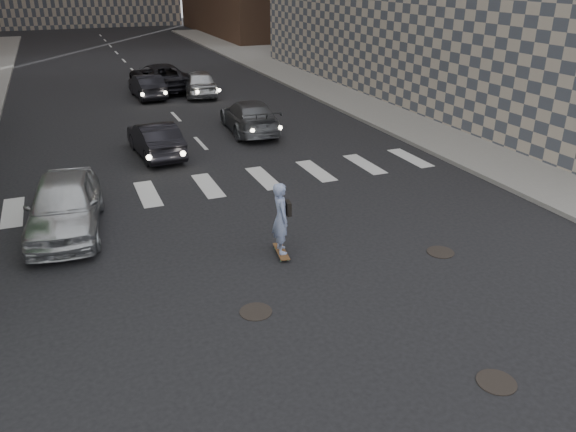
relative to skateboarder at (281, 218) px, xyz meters
name	(u,v)px	position (x,y,z in m)	size (l,w,h in m)	color
ground	(366,322)	(0.53, -3.44, -1.02)	(160.00, 160.00, 0.00)	black
sidewalk_right	(414,90)	(15.03, 16.56, -0.94)	(13.00, 80.00, 0.15)	gray
manhole_a	(496,382)	(1.73, -5.94, -1.01)	(0.70, 0.70, 0.02)	black
manhole_b	(256,312)	(-1.47, -2.24, -1.01)	(0.70, 0.70, 0.02)	black
manhole_c	(440,252)	(3.83, -1.44, -1.01)	(0.70, 0.70, 0.02)	black
skateboarder	(281,218)	(0.00, 0.00, 0.00)	(0.54, 1.00, 1.94)	brown
silver_sedan	(64,205)	(-4.97, 3.54, -0.24)	(1.85, 4.60, 1.57)	silver
traffic_car_a	(155,139)	(-1.47, 9.56, -0.36)	(1.40, 4.02, 1.32)	black
traffic_car_b	(249,116)	(3.03, 11.55, -0.33)	(1.93, 4.76, 1.38)	#595B60
traffic_car_c	(160,77)	(1.05, 22.35, -0.23)	(2.62, 5.68, 1.58)	black
traffic_car_d	(198,82)	(2.85, 20.16, -0.28)	(1.75, 4.34, 1.48)	#B5B8BD
traffic_car_e	(147,86)	(0.01, 20.56, -0.36)	(1.40, 4.02, 1.32)	black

